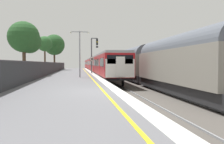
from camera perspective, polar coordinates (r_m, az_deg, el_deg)
name	(u,v)px	position (r m, az deg, el deg)	size (l,w,h in m)	color
ground	(157,101)	(12.42, 11.65, -7.37)	(17.40, 110.00, 1.21)	slate
commuter_train_at_platform	(95,64)	(50.35, -4.49, 2.03)	(2.83, 62.07, 3.81)	maroon
freight_train_adjacent_track	(122,63)	(39.26, 2.63, 2.34)	(2.60, 59.16, 4.61)	#232326
signal_gantry	(93,51)	(33.58, -4.91, 5.43)	(1.10, 0.24, 5.34)	#47474C
speed_limit_sign	(92,63)	(30.94, -5.25, 2.36)	(0.59, 0.08, 2.36)	#59595B
platform_lamp_mid	(80,50)	(23.14, -8.40, 5.81)	(2.00, 0.20, 4.83)	#93999E
platform_back_fence	(0,76)	(12.10, -27.09, -0.82)	(0.07, 99.00, 1.64)	#282B2D
background_tree_left	(55,46)	(50.08, -14.70, 6.68)	(4.54, 4.54, 7.83)	#473323
background_tree_centre	(26,39)	(27.58, -21.59, 8.09)	(3.69, 3.65, 6.30)	#473323
background_tree_right	(45,44)	(45.14, -17.11, 6.88)	(2.98, 2.98, 6.79)	#473323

